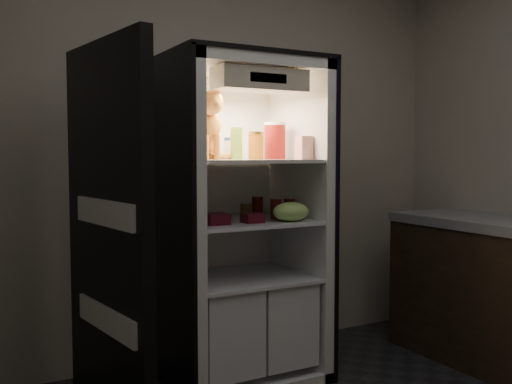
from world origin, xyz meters
TOP-DOWN VIEW (x-y plane):
  - room_shell at (0.00, 0.00)m, footprint 3.60×3.60m
  - refrigerator at (0.00, 1.38)m, footprint 0.90×0.72m
  - fridge_door at (-0.84, 1.09)m, footprint 0.19×0.87m
  - tabby_cat at (-0.21, 1.40)m, footprint 0.34×0.39m
  - parmesan_shaker at (-0.02, 1.36)m, footprint 0.07×0.07m
  - mayo_tub at (0.02, 1.49)m, footprint 0.09×0.09m
  - salsa_jar at (0.09, 1.32)m, footprint 0.09×0.09m
  - pepper_jar at (0.25, 1.37)m, footprint 0.13×0.13m
  - cream_carton at (0.32, 1.16)m, footprint 0.08×0.08m
  - soda_can_a at (0.16, 1.43)m, footprint 0.07×0.07m
  - soda_can_b at (0.30, 1.29)m, footprint 0.06×0.06m
  - soda_can_c at (0.20, 1.28)m, footprint 0.07×0.07m
  - condiment_jar at (0.07, 1.41)m, footprint 0.07×0.07m
  - grape_bag at (0.21, 1.12)m, footprint 0.22×0.16m
  - berry_box_left at (-0.23, 1.19)m, footprint 0.12×0.12m
  - berry_box_right at (-0.02, 1.17)m, footprint 0.11×0.11m

SIDE VIEW (x-z plane):
  - refrigerator at x=0.00m, z-range -0.15..1.73m
  - fridge_door at x=-0.84m, z-range -0.01..1.84m
  - berry_box_right at x=-0.02m, z-range 0.94..0.99m
  - berry_box_left at x=-0.23m, z-range 0.94..1.00m
  - condiment_jar at x=0.07m, z-range 0.94..1.04m
  - grape_bag at x=0.21m, z-range 0.94..1.05m
  - soda_can_b at x=0.30m, z-range 0.94..1.06m
  - soda_can_c at x=0.20m, z-range 0.94..1.06m
  - soda_can_a at x=0.16m, z-range 0.94..1.07m
  - mayo_tub at x=0.02m, z-range 1.29..1.42m
  - cream_carton at x=0.32m, z-range 1.29..1.42m
  - salsa_jar at x=0.09m, z-range 1.29..1.45m
  - parmesan_shaker at x=-0.02m, z-range 1.29..1.47m
  - pepper_jar at x=0.25m, z-range 1.29..1.51m
  - tabby_cat at x=-0.21m, z-range 1.24..1.65m
  - room_shell at x=0.00m, z-range -0.18..3.42m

